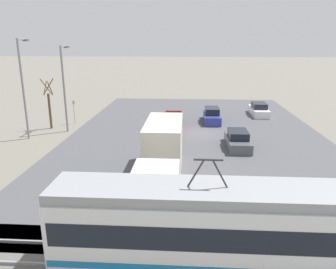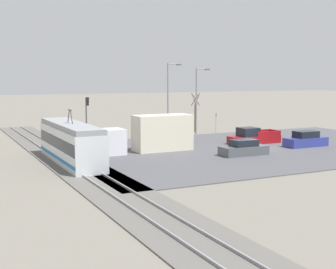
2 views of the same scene
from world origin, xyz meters
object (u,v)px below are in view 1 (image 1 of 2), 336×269
object	(u,v)px
sedan_car_2	(238,140)
street_lamp_near_crossing	(23,83)
sedan_car_1	(259,110)
pickup_truck	(172,123)
sedan_car_0	(212,116)
street_tree	(49,106)
light_rail_tram	(206,226)
street_lamp_mid_block	(64,83)
box_truck	(162,154)
no_parking_sign	(74,110)

from	to	relation	value
sedan_car_2	street_lamp_near_crossing	bearing A→B (deg)	-5.46
sedan_car_1	sedan_car_2	xyz separation A→B (m)	(4.30, 12.71, -0.02)
pickup_truck	sedan_car_1	distance (m)	12.47
sedan_car_0	street_tree	distance (m)	17.16
light_rail_tram	street_lamp_near_crossing	xyz separation A→B (m)	(15.50, -16.93, 3.43)
pickup_truck	street_lamp_mid_block	distance (m)	11.23
street_lamp_mid_block	pickup_truck	bearing A→B (deg)	-175.08
light_rail_tram	box_truck	size ratio (longest dim) A/B	1.27
street_tree	street_lamp_mid_block	xyz separation A→B (m)	(-2.10, 0.87, 2.45)
street_lamp_near_crossing	street_lamp_mid_block	distance (m)	3.80
sedan_car_0	no_parking_sign	xyz separation A→B (m)	(14.94, 1.48, 0.82)
sedan_car_2	street_lamp_mid_block	world-z (taller)	street_lamp_mid_block
sedan_car_2	street_lamp_near_crossing	size ratio (longest dim) A/B	0.50
sedan_car_0	no_parking_sign	distance (m)	15.03
no_parking_sign	sedan_car_0	bearing A→B (deg)	-174.34
sedan_car_0	sedan_car_2	bearing A→B (deg)	-79.81
box_truck	street_lamp_near_crossing	bearing A→B (deg)	-33.25
light_rail_tram	no_parking_sign	distance (m)	26.05
pickup_truck	sedan_car_0	world-z (taller)	pickup_truck
pickup_truck	no_parking_sign	bearing A→B (deg)	-10.72
light_rail_tram	street_lamp_near_crossing	world-z (taller)	street_lamp_near_crossing
pickup_truck	sedan_car_0	xyz separation A→B (m)	(-4.17, -3.52, -0.00)
box_truck	no_parking_sign	size ratio (longest dim) A/B	3.71
light_rail_tram	street_tree	bearing A→B (deg)	-53.93
sedan_car_2	pickup_truck	bearing A→B (deg)	-42.85
pickup_truck	sedan_car_1	bearing A→B (deg)	-143.82
street_tree	no_parking_sign	world-z (taller)	street_tree
sedan_car_0	street_lamp_mid_block	xyz separation A→B (m)	(14.61, 4.42, 4.05)
light_rail_tram	sedan_car_2	xyz separation A→B (m)	(-3.42, -15.12, -1.01)
pickup_truck	no_parking_sign	distance (m)	10.99
pickup_truck	sedan_car_2	world-z (taller)	pickup_truck
light_rail_tram	pickup_truck	bearing A→B (deg)	-83.45
box_truck	no_parking_sign	distance (m)	17.76
light_rail_tram	sedan_car_2	distance (m)	15.53
sedan_car_0	sedan_car_1	bearing A→B (deg)	33.10
light_rail_tram	street_tree	xyz separation A→B (m)	(14.89, -20.44, 0.66)
box_truck	street_lamp_mid_block	xyz separation A→B (m)	(10.39, -11.23, 3.11)
box_truck	street_lamp_near_crossing	xyz separation A→B (m)	(13.10, -8.59, 3.44)
pickup_truck	street_lamp_mid_block	bearing A→B (deg)	4.92
pickup_truck	sedan_car_2	size ratio (longest dim) A/B	1.29
light_rail_tram	street_lamp_near_crossing	distance (m)	23.21
light_rail_tram	street_lamp_mid_block	world-z (taller)	street_lamp_mid_block
box_truck	sedan_car_2	size ratio (longest dim) A/B	2.13
pickup_truck	street_lamp_near_crossing	size ratio (longest dim) A/B	0.65
street_tree	street_lamp_near_crossing	bearing A→B (deg)	80.13
box_truck	pickup_truck	distance (m)	12.16
street_lamp_near_crossing	no_parking_sign	xyz separation A→B (m)	(-2.38, -5.58, -3.55)
light_rail_tram	street_tree	world-z (taller)	street_tree
light_rail_tram	sedan_car_2	size ratio (longest dim) A/B	2.71
no_parking_sign	pickup_truck	bearing A→B (deg)	169.28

